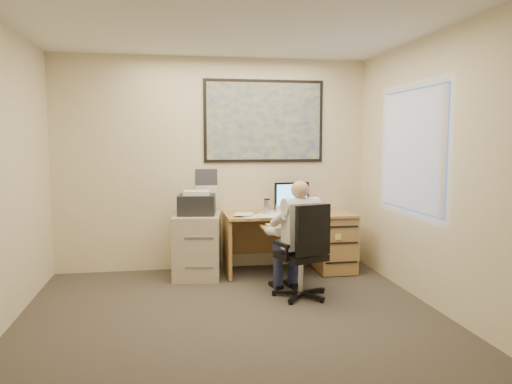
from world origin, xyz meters
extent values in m
cube|color=#3A342D|center=(0.00, 0.00, 0.00)|extent=(4.00, 4.50, 0.00)
cube|color=white|center=(0.00, 0.00, 2.70)|extent=(4.00, 4.50, 0.00)
cube|color=beige|center=(0.00, 2.25, 1.35)|extent=(4.00, 0.00, 2.70)
cube|color=beige|center=(0.00, -2.25, 1.35)|extent=(4.00, 0.00, 2.70)
cube|color=beige|center=(2.00, 0.00, 1.35)|extent=(0.00, 4.50, 2.70)
cube|color=#B3874D|center=(0.90, 1.88, 0.73)|extent=(1.60, 0.75, 0.03)
cube|color=#B48649|center=(1.48, 1.88, 0.36)|extent=(0.45, 0.70, 0.70)
cube|color=#B48649|center=(0.12, 1.88, 0.36)|extent=(0.04, 0.70, 0.70)
cube|color=#B48649|center=(0.90, 2.22, 0.45)|extent=(1.55, 0.03, 0.55)
cylinder|color=black|center=(0.97, 2.02, 0.76)|extent=(0.18, 0.18, 0.02)
cube|color=black|center=(0.97, 2.00, 0.95)|extent=(0.46, 0.09, 0.34)
cube|color=#5DC2FF|center=(0.97, 1.98, 0.95)|extent=(0.40, 0.05, 0.29)
cube|color=#B3874D|center=(0.74, 1.43, 0.66)|extent=(0.55, 0.30, 0.02)
cube|color=beige|center=(0.74, 1.43, 0.68)|extent=(0.43, 0.14, 0.02)
cube|color=black|center=(1.32, 1.99, 0.77)|extent=(0.19, 0.18, 0.05)
cylinder|color=silver|center=(0.61, 1.80, 0.84)|extent=(0.08, 0.08, 0.18)
cylinder|color=white|center=(0.78, 1.94, 0.80)|extent=(0.07, 0.07, 0.09)
cube|color=white|center=(0.45, 1.88, 0.76)|extent=(0.60, 0.56, 0.02)
cube|color=#1E4C93|center=(0.65, 2.23, 1.90)|extent=(1.56, 0.03, 1.06)
cube|color=white|center=(-0.10, 2.24, 1.08)|extent=(0.28, 0.01, 0.42)
cube|color=#BEAF99|center=(-0.25, 1.85, 0.38)|extent=(0.63, 0.72, 0.76)
cube|color=black|center=(-0.25, 1.85, 0.88)|extent=(0.49, 0.44, 0.24)
cube|color=white|center=(-0.25, 1.83, 1.03)|extent=(0.34, 0.28, 0.05)
cylinder|color=silver|center=(0.79, 0.86, 0.24)|extent=(0.06, 0.06, 0.38)
cube|color=black|center=(0.79, 0.86, 0.44)|extent=(0.55, 0.55, 0.07)
cube|color=black|center=(0.72, 0.66, 0.75)|extent=(0.39, 0.18, 0.52)
camera|label=1|loc=(-0.56, -4.14, 1.66)|focal=35.00mm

